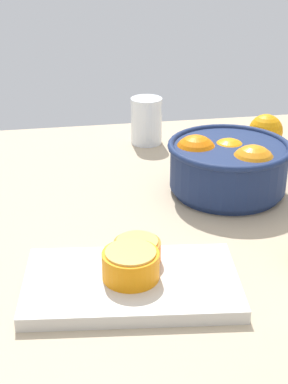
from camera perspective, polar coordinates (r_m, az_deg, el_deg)
ground_plane at (r=101.59cm, az=-2.49°, el=-2.59°), size 123.65×93.76×3.00cm
fruit_bowl at (r=106.24cm, az=8.33°, el=2.65°), size 22.61×22.61×10.98cm
second_glass at (r=130.43cm, az=0.24°, el=6.85°), size 7.04×7.04×10.44cm
cutting_board at (r=79.78cm, az=-1.25°, el=-9.10°), size 31.21×20.27×1.93cm
orange_half_0 at (r=81.96cm, az=-0.84°, el=-5.88°), size 6.74×6.74×3.38cm
orange_half_1 at (r=78.23cm, az=-1.33°, el=-7.22°), size 7.84×7.84×4.16cm
loose_orange_4 at (r=130.88cm, az=12.00°, el=5.95°), size 7.54×7.54×7.54cm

